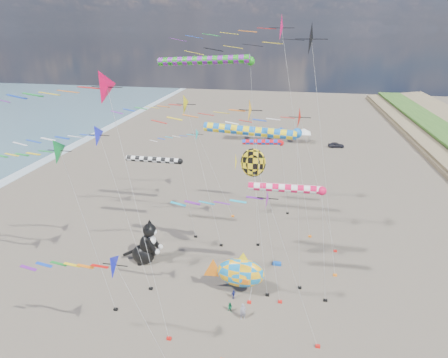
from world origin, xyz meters
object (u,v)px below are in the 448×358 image
cat_inflatable (145,242)px  parked_car (336,145)px  child_green (230,307)px  person_adult (243,312)px  fish_inflatable (240,273)px  child_blue (234,294)px

cat_inflatable → parked_car: (24.32, 45.47, -1.98)m
child_green → parked_car: (14.13, 51.00, 0.07)m
child_green → person_adult: bearing=-9.8°
child_green → parked_car: size_ratio=0.30×
fish_inflatable → child_blue: 2.21m
parked_car → child_green: bearing=156.4°
fish_inflatable → parked_car: bearing=74.3°
cat_inflatable → parked_car: cat_inflatable is taller
parked_car → cat_inflatable: bearing=143.7°
child_blue → parked_car: (14.11, 49.25, 0.09)m
fish_inflatable → child_green: 3.19m
person_adult → fish_inflatable: bearing=79.2°
cat_inflatable → person_adult: size_ratio=3.15×
fish_inflatable → person_adult: 3.54m
person_adult → child_blue: person_adult is taller
cat_inflatable → person_adult: 13.09m
child_green → parked_car: parked_car is taller
child_blue → parked_car: bearing=21.5°
cat_inflatable → parked_car: size_ratio=1.54×
cat_inflatable → child_green: 11.78m
parked_car → fish_inflatable: bearing=156.2°
child_green → parked_car: bearing=90.0°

